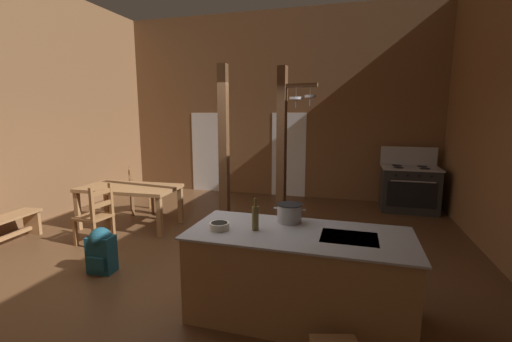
{
  "coord_description": "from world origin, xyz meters",
  "views": [
    {
      "loc": [
        1.85,
        -3.99,
        2.02
      ],
      "look_at": [
        0.59,
        0.5,
        1.23
      ],
      "focal_mm": 23.73,
      "sensor_mm": 36.0,
      "label": 1
    }
  ],
  "objects_px": {
    "backpack": "(101,249)",
    "bottle_tall_on_counter": "(255,217)",
    "dining_table": "(130,191)",
    "ladderback_chair_by_post": "(96,216)",
    "kitchen_island": "(298,275)",
    "stockpot_on_counter": "(289,213)",
    "ladderback_chair_near_window": "(138,191)",
    "stove_range": "(409,188)",
    "bench_along_left_wall": "(5,227)",
    "mixing_bowl_on_counter": "(219,226)"
  },
  "relations": [
    {
      "from": "stockpot_on_counter",
      "to": "ladderback_chair_near_window",
      "type": "bearing_deg",
      "value": 145.38
    },
    {
      "from": "bottle_tall_on_counter",
      "to": "mixing_bowl_on_counter",
      "type": "bearing_deg",
      "value": -166.51
    },
    {
      "from": "dining_table",
      "to": "bench_along_left_wall",
      "type": "xyz_separation_m",
      "value": [
        -1.33,
        -1.31,
        -0.35
      ]
    },
    {
      "from": "stove_range",
      "to": "dining_table",
      "type": "xyz_separation_m",
      "value": [
        -5.0,
        -2.48,
        0.17
      ]
    },
    {
      "from": "kitchen_island",
      "to": "stove_range",
      "type": "xyz_separation_m",
      "value": [
        1.66,
        4.43,
        0.04
      ]
    },
    {
      "from": "dining_table",
      "to": "backpack",
      "type": "xyz_separation_m",
      "value": [
        0.77,
        -1.68,
        -0.34
      ]
    },
    {
      "from": "dining_table",
      "to": "ladderback_chair_near_window",
      "type": "xyz_separation_m",
      "value": [
        -0.41,
        0.83,
        -0.2
      ]
    },
    {
      "from": "mixing_bowl_on_counter",
      "to": "ladderback_chair_by_post",
      "type": "bearing_deg",
      "value": 154.7
    },
    {
      "from": "bench_along_left_wall",
      "to": "dining_table",
      "type": "bearing_deg",
      "value": 44.55
    },
    {
      "from": "ladderback_chair_by_post",
      "to": "stockpot_on_counter",
      "type": "bearing_deg",
      "value": -13.8
    },
    {
      "from": "backpack",
      "to": "bottle_tall_on_counter",
      "type": "bearing_deg",
      "value": -8.55
    },
    {
      "from": "stove_range",
      "to": "bench_along_left_wall",
      "type": "bearing_deg",
      "value": -149.1
    },
    {
      "from": "dining_table",
      "to": "backpack",
      "type": "height_order",
      "value": "dining_table"
    },
    {
      "from": "dining_table",
      "to": "kitchen_island",
      "type": "bearing_deg",
      "value": -30.27
    },
    {
      "from": "backpack",
      "to": "stove_range",
      "type": "bearing_deg",
      "value": 44.48
    },
    {
      "from": "bench_along_left_wall",
      "to": "bottle_tall_on_counter",
      "type": "distance_m",
      "value": 4.36
    },
    {
      "from": "stove_range",
      "to": "backpack",
      "type": "bearing_deg",
      "value": -135.52
    },
    {
      "from": "ladderback_chair_by_post",
      "to": "backpack",
      "type": "distance_m",
      "value": 1.11
    },
    {
      "from": "mixing_bowl_on_counter",
      "to": "bench_along_left_wall",
      "type": "bearing_deg",
      "value": 168.75
    },
    {
      "from": "stockpot_on_counter",
      "to": "bottle_tall_on_counter",
      "type": "bearing_deg",
      "value": -129.1
    },
    {
      "from": "stove_range",
      "to": "ladderback_chair_near_window",
      "type": "height_order",
      "value": "stove_range"
    },
    {
      "from": "dining_table",
      "to": "stove_range",
      "type": "bearing_deg",
      "value": 26.38
    },
    {
      "from": "kitchen_island",
      "to": "stove_range",
      "type": "bearing_deg",
      "value": 69.44
    },
    {
      "from": "dining_table",
      "to": "backpack",
      "type": "bearing_deg",
      "value": -65.34
    },
    {
      "from": "backpack",
      "to": "mixing_bowl_on_counter",
      "type": "xyz_separation_m",
      "value": [
        1.8,
        -0.41,
        0.6
      ]
    },
    {
      "from": "kitchen_island",
      "to": "backpack",
      "type": "distance_m",
      "value": 2.59
    },
    {
      "from": "backpack",
      "to": "mixing_bowl_on_counter",
      "type": "bearing_deg",
      "value": -12.73
    },
    {
      "from": "dining_table",
      "to": "ladderback_chair_near_window",
      "type": "height_order",
      "value": "ladderback_chair_near_window"
    },
    {
      "from": "stove_range",
      "to": "backpack",
      "type": "relative_size",
      "value": 2.21
    },
    {
      "from": "stove_range",
      "to": "bench_along_left_wall",
      "type": "xyz_separation_m",
      "value": [
        -6.33,
        -3.79,
        -0.19
      ]
    },
    {
      "from": "ladderback_chair_by_post",
      "to": "mixing_bowl_on_counter",
      "type": "distance_m",
      "value": 2.87
    },
    {
      "from": "bench_along_left_wall",
      "to": "ladderback_chair_near_window",
      "type": "bearing_deg",
      "value": 66.71
    },
    {
      "from": "dining_table",
      "to": "bottle_tall_on_counter",
      "type": "relative_size",
      "value": 5.34
    },
    {
      "from": "kitchen_island",
      "to": "dining_table",
      "type": "distance_m",
      "value": 3.88
    },
    {
      "from": "kitchen_island",
      "to": "stove_range",
      "type": "distance_m",
      "value": 4.73
    },
    {
      "from": "bench_along_left_wall",
      "to": "bottle_tall_on_counter",
      "type": "bearing_deg",
      "value": -9.25
    },
    {
      "from": "stove_range",
      "to": "backpack",
      "type": "height_order",
      "value": "stove_range"
    },
    {
      "from": "ladderback_chair_near_window",
      "to": "bottle_tall_on_counter",
      "type": "relative_size",
      "value": 2.92
    },
    {
      "from": "backpack",
      "to": "bottle_tall_on_counter",
      "type": "relative_size",
      "value": 1.83
    },
    {
      "from": "dining_table",
      "to": "mixing_bowl_on_counter",
      "type": "distance_m",
      "value": 3.32
    },
    {
      "from": "stove_range",
      "to": "bench_along_left_wall",
      "type": "height_order",
      "value": "stove_range"
    },
    {
      "from": "kitchen_island",
      "to": "bottle_tall_on_counter",
      "type": "distance_m",
      "value": 0.71
    },
    {
      "from": "kitchen_island",
      "to": "stockpot_on_counter",
      "type": "relative_size",
      "value": 6.38
    },
    {
      "from": "ladderback_chair_near_window",
      "to": "backpack",
      "type": "xyz_separation_m",
      "value": [
        1.18,
        -2.51,
        -0.14
      ]
    },
    {
      "from": "ladderback_chair_by_post",
      "to": "bottle_tall_on_counter",
      "type": "height_order",
      "value": "bottle_tall_on_counter"
    },
    {
      "from": "stove_range",
      "to": "stockpot_on_counter",
      "type": "xyz_separation_m",
      "value": [
        -1.81,
        -4.14,
        0.5
      ]
    },
    {
      "from": "bench_along_left_wall",
      "to": "mixing_bowl_on_counter",
      "type": "height_order",
      "value": "mixing_bowl_on_counter"
    },
    {
      "from": "ladderback_chair_by_post",
      "to": "bottle_tall_on_counter",
      "type": "xyz_separation_m",
      "value": [
        2.9,
        -1.12,
        0.56
      ]
    },
    {
      "from": "stove_range",
      "to": "bench_along_left_wall",
      "type": "distance_m",
      "value": 7.38
    },
    {
      "from": "ladderback_chair_near_window",
      "to": "bench_along_left_wall",
      "type": "height_order",
      "value": "ladderback_chair_near_window"
    }
  ]
}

